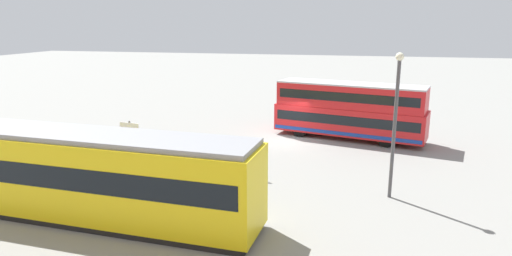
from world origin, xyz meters
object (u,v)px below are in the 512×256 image
Objects in this scene: pedestrian_near_railing at (187,151)px; street_lamp at (395,115)px; double_decker_bus at (349,110)px; tram_yellow at (79,173)px; info_sign at (130,134)px.

street_lamp is at bearing 170.71° from pedestrian_near_railing.
double_decker_bus reaches higher than tram_yellow.
street_lamp reaches higher than double_decker_bus.
info_sign is (11.64, 8.62, -0.20)m from double_decker_bus.
pedestrian_near_railing is at bearing 45.50° from double_decker_bus.
pedestrian_near_railing is (8.35, 8.50, -0.98)m from double_decker_bus.
double_decker_bus is 10.62m from street_lamp.
tram_yellow is at bearing 102.16° from info_sign.
info_sign is 0.38× the size of street_lamp.
double_decker_bus is 4.16× the size of info_sign.
tram_yellow is 7.07m from pedestrian_near_railing.
double_decker_bus is 18.36m from tram_yellow.
double_decker_bus is 0.69× the size of tram_yellow.
street_lamp is at bearing 102.04° from double_decker_bus.
info_sign is at bearing -77.84° from tram_yellow.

